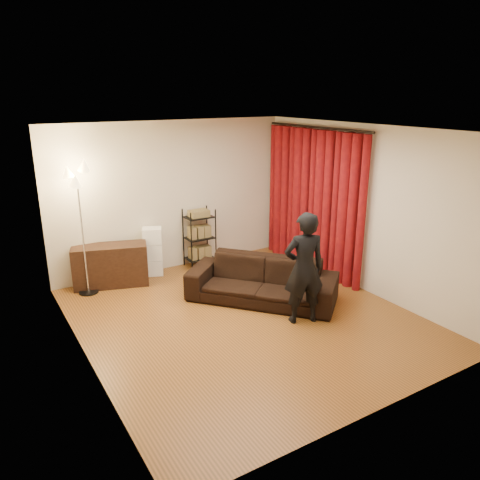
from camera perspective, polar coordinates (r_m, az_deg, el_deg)
floor at (r=6.96m, az=0.59°, el=-9.44°), size 5.00×5.00×0.00m
ceiling at (r=6.21m, az=0.67°, el=13.32°), size 5.00×5.00×0.00m
wall_back at (r=8.61m, az=-8.23°, el=5.28°), size 5.00×0.00×5.00m
wall_front at (r=4.65m, az=17.22°, el=-6.22°), size 5.00×0.00×5.00m
wall_left at (r=5.66m, az=-19.13°, el=-2.13°), size 0.00×5.00×5.00m
wall_right at (r=7.84m, az=14.75°, el=3.65°), size 0.00×5.00×5.00m
curtain_rod at (r=8.40m, az=9.32°, el=13.41°), size 0.04×2.65×0.04m
curtain at (r=8.58m, az=8.79°, el=4.69°), size 0.22×2.65×2.55m
sofa at (r=7.37m, az=2.70°, el=-4.97°), size 2.18×2.33×0.67m
person at (r=6.60m, az=7.81°, el=-3.45°), size 0.68×0.55×1.62m
media_cabinet at (r=8.23m, az=-15.49°, el=-2.99°), size 1.30×0.81×0.71m
storage_boxes at (r=8.51m, az=-10.59°, el=-1.38°), size 0.43×0.39×0.88m
wire_shelf at (r=8.78m, az=-4.96°, el=0.27°), size 0.52×0.37×1.11m
floor_lamp at (r=7.81m, az=-18.67°, el=0.97°), size 0.48×0.48×2.10m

